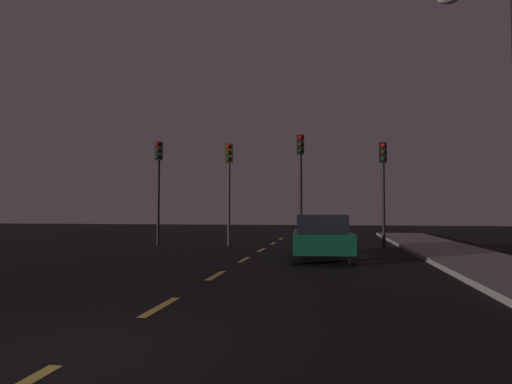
% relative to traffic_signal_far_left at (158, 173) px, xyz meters
% --- Properties ---
extents(ground_plane, '(80.00, 80.00, 0.00)m').
position_rel_traffic_signal_far_left_xyz_m(ground_plane, '(5.32, -8.60, -3.52)').
color(ground_plane, black).
extents(lane_stripe_second, '(0.16, 1.60, 0.01)m').
position_rel_traffic_signal_far_left_xyz_m(lane_stripe_second, '(5.32, -13.00, -3.52)').
color(lane_stripe_second, '#EACC4C').
rests_on(lane_stripe_second, ground_plane).
extents(lane_stripe_third, '(0.16, 1.60, 0.01)m').
position_rel_traffic_signal_far_left_xyz_m(lane_stripe_third, '(5.32, -9.20, -3.52)').
color(lane_stripe_third, '#EACC4C').
rests_on(lane_stripe_third, ground_plane).
extents(lane_stripe_fourth, '(0.16, 1.60, 0.01)m').
position_rel_traffic_signal_far_left_xyz_m(lane_stripe_fourth, '(5.32, -5.40, -3.52)').
color(lane_stripe_fourth, '#EACC4C').
rests_on(lane_stripe_fourth, ground_plane).
extents(lane_stripe_fifth, '(0.16, 1.60, 0.01)m').
position_rel_traffic_signal_far_left_xyz_m(lane_stripe_fifth, '(5.32, -1.60, -3.52)').
color(lane_stripe_fifth, '#EACC4C').
rests_on(lane_stripe_fifth, ground_plane).
extents(lane_stripe_sixth, '(0.16, 1.60, 0.01)m').
position_rel_traffic_signal_far_left_xyz_m(lane_stripe_sixth, '(5.32, 2.20, -3.52)').
color(lane_stripe_sixth, '#EACC4C').
rests_on(lane_stripe_sixth, ground_plane).
extents(lane_stripe_seventh, '(0.16, 1.60, 0.01)m').
position_rel_traffic_signal_far_left_xyz_m(lane_stripe_seventh, '(5.32, 6.00, -3.52)').
color(lane_stripe_seventh, '#EACC4C').
rests_on(lane_stripe_seventh, ground_plane).
extents(traffic_signal_far_left, '(0.32, 0.38, 5.03)m').
position_rel_traffic_signal_far_left_xyz_m(traffic_signal_far_left, '(0.00, 0.00, 0.00)').
color(traffic_signal_far_left, black).
rests_on(traffic_signal_far_left, ground_plane).
extents(traffic_signal_center_left, '(0.32, 0.38, 4.85)m').
position_rel_traffic_signal_far_left_xyz_m(traffic_signal_center_left, '(3.51, -0.00, -0.12)').
color(traffic_signal_center_left, '#2D2D30').
rests_on(traffic_signal_center_left, ground_plane).
extents(traffic_signal_center_right, '(0.32, 0.38, 5.17)m').
position_rel_traffic_signal_far_left_xyz_m(traffic_signal_center_right, '(6.89, 0.00, 0.09)').
color(traffic_signal_center_right, black).
rests_on(traffic_signal_center_right, ground_plane).
extents(traffic_signal_far_right, '(0.32, 0.38, 4.73)m').
position_rel_traffic_signal_far_left_xyz_m(traffic_signal_far_right, '(10.56, -0.00, -0.20)').
color(traffic_signal_far_right, black).
rests_on(traffic_signal_far_right, ground_plane).
extents(car_stopped_ahead, '(2.27, 4.71, 1.54)m').
position_rel_traffic_signal_far_left_xyz_m(car_stopped_ahead, '(7.92, -4.75, -2.74)').
color(car_stopped_ahead, '#0F4C2D').
rests_on(car_stopped_ahead, ground_plane).
extents(street_lamp_right, '(2.03, 0.36, 7.65)m').
position_rel_traffic_signal_far_left_xyz_m(street_lamp_right, '(12.82, -7.83, 1.06)').
color(street_lamp_right, black).
rests_on(street_lamp_right, ground_plane).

